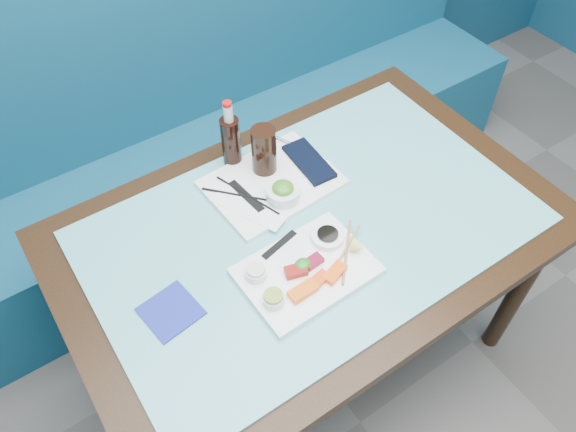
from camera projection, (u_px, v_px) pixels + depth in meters
booth_bench at (190, 153)px, 2.32m from camera, size 3.00×0.56×1.17m
dining_table at (310, 245)px, 1.64m from camera, size 1.40×0.90×0.75m
glass_top at (311, 226)px, 1.58m from camera, size 1.22×0.76×0.01m
sashimi_plate at (306, 271)px, 1.46m from camera, size 0.35×0.25×0.02m
salmon_left at (303, 291)px, 1.40m from camera, size 0.08×0.04×0.02m
salmon_mid at (318, 281)px, 1.42m from camera, size 0.07×0.04×0.02m
salmon_right at (335, 273)px, 1.44m from camera, size 0.08×0.05×0.02m
tuna_left at (296, 271)px, 1.44m from camera, size 0.06×0.05×0.02m
tuna_right at (313, 261)px, 1.46m from camera, size 0.05×0.04×0.02m
seaweed_garnish at (303, 265)px, 1.45m from camera, size 0.05×0.05×0.02m
ramekin_wasabi at (273, 299)px, 1.38m from camera, size 0.07×0.07×0.02m
wasabi_fill at (273, 296)px, 1.37m from camera, size 0.06×0.06×0.01m
ramekin_ginger at (256, 273)px, 1.43m from camera, size 0.06×0.06×0.02m
ginger_fill at (256, 270)px, 1.42m from camera, size 0.05×0.05×0.01m
soy_dish at (328, 236)px, 1.51m from camera, size 0.12×0.12×0.02m
soy_fill at (328, 234)px, 1.51m from camera, size 0.07×0.07×0.01m
lemon_wedge at (358, 247)px, 1.48m from camera, size 0.05×0.05×0.04m
chopstick_sleeve at (279, 244)px, 1.51m from camera, size 0.12×0.05×0.00m
wooden_chopstick_a at (344, 253)px, 1.49m from camera, size 0.19×0.11×0.01m
wooden_chopstick_b at (347, 251)px, 1.49m from camera, size 0.15×0.16×0.01m
serving_tray at (272, 183)px, 1.67m from camera, size 0.39×0.30×0.01m
paper_placemat at (272, 181)px, 1.66m from camera, size 0.39×0.34×0.00m
seaweed_bowl at (283, 193)px, 1.61m from camera, size 0.12×0.12×0.04m
seaweed_salad at (283, 188)px, 1.59m from camera, size 0.06×0.06×0.03m
cola_glass at (264, 150)px, 1.64m from camera, size 0.08×0.08×0.15m
navy_pouch at (309, 161)px, 1.71m from camera, size 0.09×0.19×0.01m
fork at (288, 143)px, 1.76m from camera, size 0.05×0.10×0.01m
black_chopstick_a at (245, 196)px, 1.62m from camera, size 0.18×0.20×0.01m
black_chopstick_b at (247, 195)px, 1.62m from camera, size 0.08×0.23×0.01m
tray_sleeve at (246, 196)px, 1.62m from camera, size 0.04×0.15×0.00m
cola_bottle_body at (231, 142)px, 1.67m from camera, size 0.06×0.06×0.17m
cola_bottle_neck at (228, 113)px, 1.59m from camera, size 0.03×0.03×0.05m
cola_bottle_cap at (227, 104)px, 1.57m from camera, size 0.03×0.03×0.01m
blue_napkin at (171, 311)px, 1.39m from camera, size 0.15×0.15×0.01m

